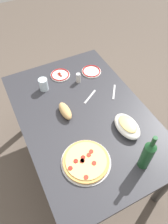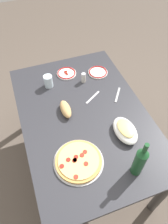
{
  "view_description": "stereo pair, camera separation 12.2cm",
  "coord_description": "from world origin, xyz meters",
  "px_view_note": "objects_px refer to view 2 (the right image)",
  "views": [
    {
      "loc": [
        -0.9,
        0.45,
        2.02
      ],
      "look_at": [
        0.0,
        0.0,
        0.79
      ],
      "focal_mm": 34.03,
      "sensor_mm": 36.0,
      "label": 1
    },
    {
      "loc": [
        -0.94,
        0.34,
        2.02
      ],
      "look_at": [
        0.0,
        0.0,
        0.79
      ],
      "focal_mm": 34.03,
      "sensor_mm": 36.0,
      "label": 2
    }
  ],
  "objects_px": {
    "wine_bottle": "(140,161)",
    "bread_loaf": "(66,109)",
    "side_plate_far": "(98,72)",
    "water_glass": "(48,81)",
    "pepperoni_pizza": "(79,161)",
    "dining_table": "(84,123)",
    "baked_pasta_dish": "(125,130)",
    "spice_shaker": "(84,78)",
    "side_plate_near": "(67,73)"
  },
  "relations": [
    {
      "from": "baked_pasta_dish",
      "to": "water_glass",
      "type": "relative_size",
      "value": 2.25
    },
    {
      "from": "side_plate_near",
      "to": "dining_table",
      "type": "bearing_deg",
      "value": 178.85
    },
    {
      "from": "side_plate_far",
      "to": "wine_bottle",
      "type": "bearing_deg",
      "value": 172.24
    },
    {
      "from": "wine_bottle",
      "to": "side_plate_near",
      "type": "bearing_deg",
      "value": 7.92
    },
    {
      "from": "baked_pasta_dish",
      "to": "wine_bottle",
      "type": "bearing_deg",
      "value": 167.57
    },
    {
      "from": "dining_table",
      "to": "wine_bottle",
      "type": "relative_size",
      "value": 4.4
    },
    {
      "from": "dining_table",
      "to": "side_plate_near",
      "type": "distance_m",
      "value": 0.51
    },
    {
      "from": "wine_bottle",
      "to": "bread_loaf",
      "type": "relative_size",
      "value": 1.82
    },
    {
      "from": "dining_table",
      "to": "bread_loaf",
      "type": "distance_m",
      "value": 0.2
    },
    {
      "from": "pepperoni_pizza",
      "to": "side_plate_far",
      "type": "relative_size",
      "value": 1.86
    },
    {
      "from": "spice_shaker",
      "to": "water_glass",
      "type": "bearing_deg",
      "value": 80.97
    },
    {
      "from": "pepperoni_pizza",
      "to": "water_glass",
      "type": "distance_m",
      "value": 0.75
    },
    {
      "from": "water_glass",
      "to": "side_plate_far",
      "type": "bearing_deg",
      "value": -88.28
    },
    {
      "from": "dining_table",
      "to": "wine_bottle",
      "type": "bearing_deg",
      "value": -164.05
    },
    {
      "from": "side_plate_far",
      "to": "bread_loaf",
      "type": "xyz_separation_m",
      "value": [
        -0.34,
        0.4,
        0.02
      ]
    },
    {
      "from": "water_glass",
      "to": "bread_loaf",
      "type": "bearing_deg",
      "value": -170.82
    },
    {
      "from": "water_glass",
      "to": "side_plate_far",
      "type": "distance_m",
      "value": 0.46
    },
    {
      "from": "dining_table",
      "to": "bread_loaf",
      "type": "height_order",
      "value": "bread_loaf"
    },
    {
      "from": "side_plate_far",
      "to": "spice_shaker",
      "type": "xyz_separation_m",
      "value": [
        -0.06,
        0.16,
        0.03
      ]
    },
    {
      "from": "baked_pasta_dish",
      "to": "bread_loaf",
      "type": "relative_size",
      "value": 1.37
    },
    {
      "from": "wine_bottle",
      "to": "side_plate_far",
      "type": "relative_size",
      "value": 1.83
    },
    {
      "from": "dining_table",
      "to": "side_plate_far",
      "type": "relative_size",
      "value": 8.06
    },
    {
      "from": "dining_table",
      "to": "wine_bottle",
      "type": "xyz_separation_m",
      "value": [
        -0.53,
        -0.15,
        0.25
      ]
    },
    {
      "from": "wine_bottle",
      "to": "side_plate_near",
      "type": "height_order",
      "value": "wine_bottle"
    },
    {
      "from": "dining_table",
      "to": "baked_pasta_dish",
      "type": "distance_m",
      "value": 0.37
    },
    {
      "from": "bread_loaf",
      "to": "pepperoni_pizza",
      "type": "bearing_deg",
      "value": 174.36
    },
    {
      "from": "wine_bottle",
      "to": "side_plate_far",
      "type": "height_order",
      "value": "wine_bottle"
    },
    {
      "from": "water_glass",
      "to": "side_plate_far",
      "type": "xyz_separation_m",
      "value": [
        0.01,
        -0.46,
        -0.04
      ]
    },
    {
      "from": "side_plate_near",
      "to": "spice_shaker",
      "type": "bearing_deg",
      "value": -142.24
    },
    {
      "from": "baked_pasta_dish",
      "to": "side_plate_near",
      "type": "xyz_separation_m",
      "value": [
        0.75,
        0.2,
        -0.03
      ]
    },
    {
      "from": "bread_loaf",
      "to": "side_plate_near",
      "type": "bearing_deg",
      "value": -17.53
    },
    {
      "from": "side_plate_near",
      "to": "bread_loaf",
      "type": "distance_m",
      "value": 0.44
    },
    {
      "from": "bread_loaf",
      "to": "spice_shaker",
      "type": "height_order",
      "value": "spice_shaker"
    },
    {
      "from": "water_glass",
      "to": "spice_shaker",
      "type": "height_order",
      "value": "water_glass"
    },
    {
      "from": "dining_table",
      "to": "side_plate_far",
      "type": "distance_m",
      "value": 0.51
    },
    {
      "from": "wine_bottle",
      "to": "side_plate_far",
      "type": "xyz_separation_m",
      "value": [
        0.94,
        -0.13,
        -0.12
      ]
    },
    {
      "from": "side_plate_near",
      "to": "pepperoni_pizza",
      "type": "bearing_deg",
      "value": 168.34
    },
    {
      "from": "side_plate_far",
      "to": "bread_loaf",
      "type": "relative_size",
      "value": 0.99
    },
    {
      "from": "dining_table",
      "to": "wine_bottle",
      "type": "distance_m",
      "value": 0.61
    },
    {
      "from": "spice_shaker",
      "to": "pepperoni_pizza",
      "type": "bearing_deg",
      "value": 157.89
    },
    {
      "from": "wine_bottle",
      "to": "spice_shaker",
      "type": "xyz_separation_m",
      "value": [
        0.88,
        0.03,
        -0.09
      ]
    },
    {
      "from": "water_glass",
      "to": "side_plate_near",
      "type": "xyz_separation_m",
      "value": [
        0.1,
        -0.19,
        -0.04
      ]
    },
    {
      "from": "water_glass",
      "to": "bread_loaf",
      "type": "height_order",
      "value": "water_glass"
    },
    {
      "from": "dining_table",
      "to": "side_plate_near",
      "type": "relative_size",
      "value": 8.13
    },
    {
      "from": "dining_table",
      "to": "spice_shaker",
      "type": "relative_size",
      "value": 16.16
    },
    {
      "from": "pepperoni_pizza",
      "to": "bread_loaf",
      "type": "relative_size",
      "value": 1.85
    },
    {
      "from": "side_plate_near",
      "to": "bread_loaf",
      "type": "relative_size",
      "value": 0.99
    },
    {
      "from": "wine_bottle",
      "to": "water_glass",
      "type": "relative_size",
      "value": 2.99
    },
    {
      "from": "dining_table",
      "to": "baked_pasta_dish",
      "type": "height_order",
      "value": "baked_pasta_dish"
    },
    {
      "from": "pepperoni_pizza",
      "to": "side_plate_near",
      "type": "distance_m",
      "value": 0.87
    }
  ]
}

